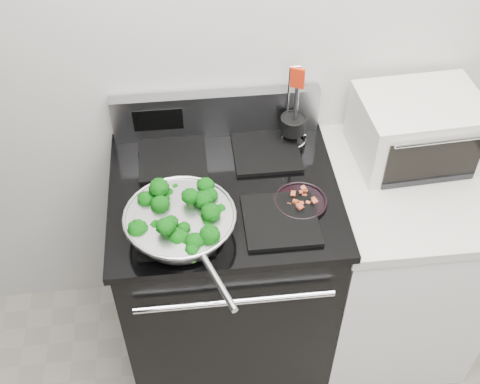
{
  "coord_description": "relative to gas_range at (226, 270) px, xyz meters",
  "views": [
    {
      "loc": [
        -0.4,
        -0.05,
        2.41
      ],
      "look_at": [
        -0.25,
        1.36,
        0.98
      ],
      "focal_mm": 45.0,
      "sensor_mm": 36.0,
      "label": 1
    }
  ],
  "objects": [
    {
      "name": "counter",
      "position": [
        0.68,
        -0.0,
        -0.03
      ],
      "size": [
        0.62,
        0.68,
        0.92
      ],
      "color": "white",
      "rests_on": "floor"
    },
    {
      "name": "toaster_oven",
      "position": [
        0.71,
        0.13,
        0.55
      ],
      "size": [
        0.44,
        0.35,
        0.24
      ],
      "rotation": [
        0.0,
        0.0,
        0.06
      ],
      "color": "silver",
      "rests_on": "counter"
    },
    {
      "name": "utensil_holder",
      "position": [
        0.27,
        0.22,
        0.52
      ],
      "size": [
        0.11,
        0.11,
        0.33
      ],
      "rotation": [
        0.0,
        0.0,
        -0.42
      ],
      "color": "silver",
      "rests_on": "gas_range"
    },
    {
      "name": "back_wall",
      "position": [
        0.3,
        0.34,
        0.86
      ],
      "size": [
        4.0,
        0.02,
        2.7
      ],
      "primitive_type": "cube",
      "color": "beige",
      "rests_on": "ground"
    },
    {
      "name": "bacon_plate",
      "position": [
        0.25,
        -0.1,
        0.48
      ],
      "size": [
        0.18,
        0.18,
        0.04
      ],
      "rotation": [
        0.0,
        0.0,
        -0.31
      ],
      "color": "black",
      "rests_on": "gas_range"
    },
    {
      "name": "gas_range",
      "position": [
        0.0,
        0.0,
        0.0
      ],
      "size": [
        0.79,
        0.69,
        1.13
      ],
      "color": "black",
      "rests_on": "floor"
    },
    {
      "name": "broccoli_pile",
      "position": [
        -0.15,
        -0.19,
        0.54
      ],
      "size": [
        0.28,
        0.28,
        0.1
      ],
      "primitive_type": null,
      "color": "black",
      "rests_on": "skillet"
    },
    {
      "name": "skillet",
      "position": [
        -0.15,
        -0.19,
        0.52
      ],
      "size": [
        0.36,
        0.54,
        0.08
      ],
      "rotation": [
        0.0,
        0.0,
        0.36
      ],
      "color": "silver",
      "rests_on": "gas_range"
    }
  ]
}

